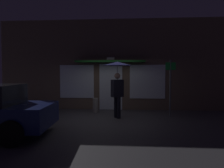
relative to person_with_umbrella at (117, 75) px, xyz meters
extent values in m
plane|color=#423F44|center=(-0.41, -0.23, -1.68)|extent=(18.00, 18.00, 0.00)
cube|color=brown|center=(-0.41, 2.12, 0.49)|extent=(10.91, 0.30, 4.33)
cube|color=white|center=(-0.41, 1.95, -0.58)|extent=(1.10, 0.04, 2.20)
cube|color=white|center=(-2.07, 1.95, -0.33)|extent=(1.66, 0.04, 1.60)
cube|color=white|center=(1.33, 1.95, -0.33)|extent=(1.66, 0.04, 1.60)
cube|color=white|center=(-0.41, 1.87, 0.77)|extent=(0.36, 0.16, 0.12)
cube|color=#144C19|center=(-0.41, 1.62, 0.62)|extent=(3.20, 0.70, 0.08)
cylinder|color=black|center=(0.06, -0.08, -1.26)|extent=(0.15, 0.15, 0.83)
cylinder|color=black|center=(-0.06, 0.08, -1.26)|extent=(0.15, 0.15, 0.83)
cube|color=black|center=(0.00, 0.00, -0.51)|extent=(0.51, 0.47, 0.67)
cube|color=silver|center=(-0.08, -0.10, -0.51)|extent=(0.12, 0.10, 0.54)
cube|color=navy|center=(-0.08, -0.11, -0.53)|extent=(0.05, 0.05, 0.43)
sphere|color=tan|center=(0.00, 0.00, -0.03)|extent=(0.23, 0.23, 0.23)
cylinder|color=slate|center=(0.00, 0.00, 0.02)|extent=(0.02, 0.02, 1.00)
cone|color=#14144C|center=(0.00, 0.00, 0.45)|extent=(1.13, 1.13, 0.15)
cylinder|color=black|center=(-2.46, -1.77, -1.36)|extent=(0.65, 0.26, 0.64)
cylinder|color=black|center=(-2.34, -3.54, -1.36)|extent=(0.65, 0.26, 0.64)
cylinder|color=#595B60|center=(2.10, 0.38, -0.54)|extent=(0.07, 0.07, 2.28)
cube|color=#198C33|center=(2.10, 0.36, 0.35)|extent=(0.40, 0.02, 0.30)
cylinder|color=#9E998E|center=(-1.02, 1.08, -1.36)|extent=(0.24, 0.24, 0.64)
camera|label=1|loc=(0.44, -8.43, 0.07)|focal=34.83mm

